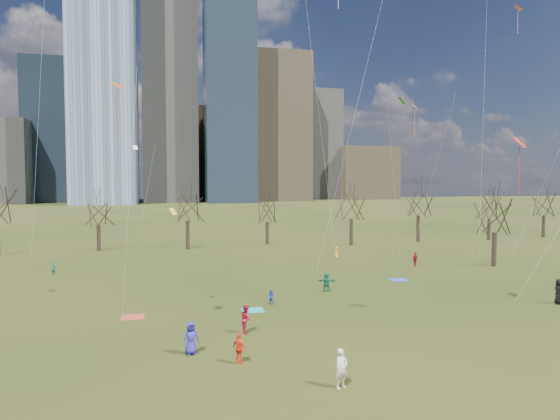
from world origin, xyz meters
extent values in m
plane|color=black|center=(0.00, 0.00, 0.00)|extent=(500.00, 500.00, 0.00)
cube|color=slate|center=(-35.00, 190.00, 59.00)|extent=(26.00, 26.00, 118.00)
cube|color=slate|center=(-8.00, 205.00, 47.50)|extent=(24.00, 24.00, 95.00)
cube|color=#384C66|center=(18.00, 195.00, 52.50)|extent=(22.00, 22.00, 105.00)
cube|color=#726347|center=(45.00, 215.00, 36.00)|extent=(28.00, 28.00, 72.00)
cube|color=#384C66|center=(-60.00, 220.00, 32.50)|extent=(25.00, 25.00, 65.00)
cube|color=slate|center=(70.00, 230.00, 29.00)|extent=(22.00, 22.00, 58.00)
cube|color=#726347|center=(5.00, 240.00, 24.00)|extent=(30.00, 30.00, 48.00)
cube|color=#726347|center=(95.00, 225.00, 14.00)|extent=(30.00, 28.00, 28.00)
cylinder|color=black|center=(-19.00, 41.00, 1.80)|extent=(0.52, 0.52, 3.60)
cylinder|color=black|center=(-7.00, 40.00, 2.02)|extent=(0.54, 0.54, 4.05)
cylinder|color=black|center=(5.00, 43.00, 1.69)|extent=(0.51, 0.51, 3.38)
cylinder|color=black|center=(17.00, 39.00, 1.98)|extent=(0.54, 0.54, 3.96)
cylinder|color=black|center=(29.00, 41.00, 2.07)|extent=(0.54, 0.54, 4.14)
cylinder|color=black|center=(41.00, 40.00, 1.75)|extent=(0.52, 0.52, 3.51)
cylinder|color=black|center=(53.00, 42.00, 1.87)|extent=(0.53, 0.53, 3.74)
cylinder|color=black|center=(26.00, 18.00, 1.91)|extent=(0.53, 0.53, 3.83)
cube|color=teal|center=(-3.65, 5.00, 0.01)|extent=(1.60, 1.50, 0.03)
cube|color=blue|center=(12.02, 13.12, 0.01)|extent=(1.60, 1.50, 0.03)
cube|color=#B63D24|center=(-12.19, 5.03, 0.01)|extent=(1.60, 1.50, 0.03)
imported|color=#2D26A7|center=(-8.53, -3.50, 0.90)|extent=(0.99, 0.76, 1.79)
imported|color=white|center=(-1.96, -9.56, 0.92)|extent=(0.79, 0.67, 1.84)
imported|color=#B11932|center=(-4.94, -0.30, 0.89)|extent=(0.72, 0.90, 1.78)
imported|color=#F9421B|center=(-6.12, -5.47, 0.80)|extent=(0.85, 1.00, 1.60)
imported|color=#1A755E|center=(3.62, 9.82, 0.84)|extent=(1.63, 0.93, 1.68)
imported|color=black|center=(19.91, 1.67, 0.98)|extent=(0.99, 1.14, 1.97)
imported|color=#2750AC|center=(-1.96, 6.39, 0.59)|extent=(0.73, 0.71, 1.18)
imported|color=maroon|center=(17.50, 20.21, 0.78)|extent=(0.99, 0.77, 1.57)
imported|color=gold|center=(10.53, 27.01, 0.75)|extent=(0.57, 0.79, 1.51)
imported|color=#197350|center=(-21.08, 23.16, 0.78)|extent=(0.67, 0.66, 1.56)
plane|color=#DA4212|center=(-12.31, -1.89, 14.81)|extent=(1.23, 1.24, 0.44)
cylinder|color=silver|center=(-11.65, -4.23, 8.11)|extent=(1.35, 4.69, 13.42)
cylinder|color=#DA4212|center=(-12.31, -1.89, 13.18)|extent=(0.04, 0.04, 2.70)
cylinder|color=silver|center=(5.85, 10.18, 13.81)|extent=(4.77, 4.26, 24.82)
plane|color=red|center=(13.53, -1.52, 12.15)|extent=(1.31, 1.20, 0.77)
cylinder|color=red|center=(13.53, -1.52, 10.25)|extent=(0.04, 0.04, 3.15)
cylinder|color=silver|center=(3.08, 10.22, 14.69)|extent=(6.14, 8.36, 26.59)
plane|color=green|center=(14.24, 17.51, 17.94)|extent=(0.71, 1.02, 0.74)
cylinder|color=silver|center=(11.84, 14.18, 9.67)|extent=(4.82, 6.67, 16.54)
cylinder|color=silver|center=(-22.25, 23.45, 15.12)|extent=(3.16, 4.76, 27.45)
plane|color=orange|center=(18.93, 23.54, 18.36)|extent=(1.18, 1.19, 0.67)
cylinder|color=silver|center=(18.69, 18.86, 9.88)|extent=(0.49, 9.36, 16.97)
cylinder|color=orange|center=(18.93, 23.54, 16.57)|extent=(0.04, 0.04, 3.00)
plane|color=yellow|center=(-9.31, 6.00, 7.35)|extent=(0.75, 0.73, 0.46)
cylinder|color=silver|center=(-7.69, 2.50, 4.37)|extent=(3.26, 7.02, 5.96)
plane|color=#FF5D63|center=(26.91, 16.27, 27.97)|extent=(0.90, 1.04, 0.56)
cylinder|color=#FF5D63|center=(26.91, 16.27, 26.50)|extent=(0.04, 0.04, 2.40)
plane|color=white|center=(-13.27, 28.97, 13.43)|extent=(0.89, 0.77, 0.50)
cylinder|color=silver|center=(-12.09, 26.37, 7.41)|extent=(2.39, 5.21, 12.04)
cylinder|color=silver|center=(18.48, 9.70, 15.72)|extent=(4.39, 6.74, 28.64)
camera|label=1|loc=(-9.68, -30.89, 9.52)|focal=32.00mm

